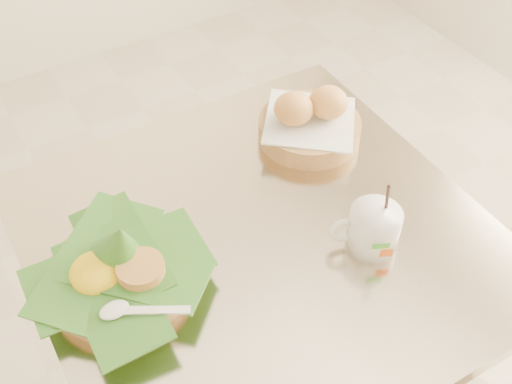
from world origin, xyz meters
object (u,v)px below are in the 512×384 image
cafe_table (260,313)px  rice_basket (118,269)px  bread_basket (310,122)px  coffee_mug (373,228)px

cafe_table → rice_basket: size_ratio=2.85×
cafe_table → bread_basket: 0.36m
cafe_table → rice_basket: (-0.23, 0.03, 0.26)m
rice_basket → coffee_mug: coffee_mug is taller
rice_basket → bread_basket: size_ratio=1.17×
cafe_table → coffee_mug: 0.31m
cafe_table → coffee_mug: bearing=-37.2°
cafe_table → rice_basket: 0.34m
cafe_table → coffee_mug: size_ratio=5.39×
cafe_table → bread_basket: size_ratio=3.33×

